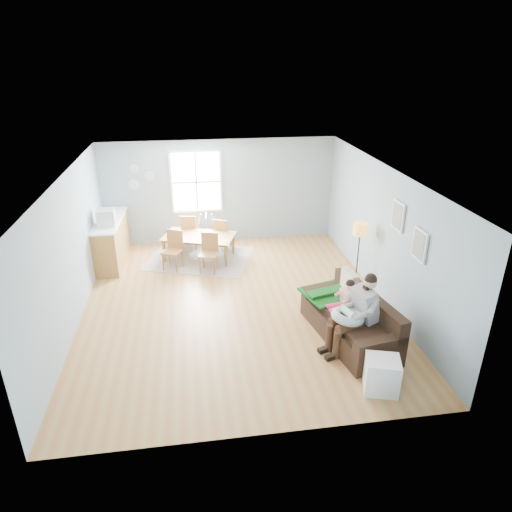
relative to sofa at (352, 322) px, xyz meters
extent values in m
cube|color=#A96E3C|center=(-1.94, 1.46, -0.34)|extent=(8.40, 9.40, 0.08)
cube|color=white|center=(-1.94, 1.46, 2.70)|extent=(8.40, 9.40, 0.60)
cube|color=#87A0B1|center=(-1.94, 6.12, 1.05)|extent=(8.40, 0.08, 3.90)
cube|color=#87A0B1|center=(-1.94, -3.20, 1.05)|extent=(8.40, 0.08, 3.90)
cube|color=#87A0B1|center=(-6.10, 1.46, 1.05)|extent=(0.08, 9.40, 3.90)
cube|color=#87A0B1|center=(2.22, 1.46, 1.05)|extent=(0.08, 9.40, 3.90)
cube|color=white|center=(-2.54, 4.93, 1.35)|extent=(1.32, 0.06, 1.62)
cube|color=white|center=(-2.54, 4.90, 1.35)|extent=(1.20, 0.02, 1.50)
cube|color=white|center=(-2.54, 4.89, 1.35)|extent=(1.20, 0.03, 0.04)
cube|color=white|center=(-2.54, 4.89, 1.35)|extent=(0.04, 0.03, 1.50)
cube|color=white|center=(1.03, -0.04, 1.45)|extent=(0.04, 0.44, 0.54)
cube|color=slate|center=(1.01, -0.04, 1.45)|extent=(0.01, 0.36, 0.46)
cube|color=white|center=(1.03, 0.86, 1.65)|extent=(0.04, 0.44, 0.54)
cube|color=slate|center=(1.01, 0.86, 1.65)|extent=(0.01, 0.36, 0.46)
cylinder|color=#9BB0BB|center=(-4.04, 4.93, 1.75)|extent=(0.24, 0.02, 0.24)
cylinder|color=#9BB0BB|center=(-3.69, 4.93, 1.55)|extent=(0.26, 0.02, 0.26)
cylinder|color=#9BB0BB|center=(-4.09, 4.93, 1.35)|extent=(0.28, 0.02, 0.28)
cube|color=black|center=(-0.06, -0.01, -0.09)|extent=(1.28, 2.24, 0.42)
cube|color=black|center=(0.29, 0.05, 0.34)|extent=(0.59, 2.11, 0.43)
cube|color=black|center=(0.12, -0.95, 0.20)|extent=(0.93, 0.37, 0.16)
cube|color=black|center=(-0.24, 0.93, 0.20)|extent=(0.93, 0.37, 0.16)
cube|color=#12511D|center=(-0.21, 0.68, 0.24)|extent=(1.16, 1.07, 0.04)
cube|color=#B9A88D|center=(0.11, 0.58, 0.47)|extent=(0.19, 0.50, 0.49)
cube|color=gray|center=(0.08, -0.28, 0.52)|extent=(0.47, 0.53, 0.60)
sphere|color=#DEB087|center=(0.14, -0.26, 0.93)|extent=(0.22, 0.22, 0.22)
sphere|color=black|center=(0.14, -0.26, 0.97)|extent=(0.21, 0.21, 0.21)
cylinder|color=#321E12|center=(-0.24, -0.49, 0.24)|extent=(0.49, 0.29, 0.16)
cylinder|color=#321E12|center=(-0.30, -0.27, 0.24)|extent=(0.49, 0.29, 0.16)
cylinder|color=#321E12|center=(-0.45, -0.55, -0.04)|extent=(0.13, 0.13, 0.52)
cylinder|color=#321E12|center=(-0.51, -0.34, -0.04)|extent=(0.13, 0.13, 0.52)
cube|color=black|center=(-0.53, -0.57, -0.26)|extent=(0.26, 0.17, 0.08)
cube|color=black|center=(-0.59, -0.36, -0.26)|extent=(0.26, 0.17, 0.08)
torus|color=silver|center=(-0.23, -0.35, 0.36)|extent=(0.65, 0.64, 0.23)
cylinder|color=white|center=(-0.23, -0.35, 0.43)|extent=(0.21, 0.31, 0.12)
sphere|color=#DEB087|center=(-0.26, -0.19, 0.45)|extent=(0.11, 0.11, 0.11)
cube|color=white|center=(-0.05, 0.20, 0.40)|extent=(0.26, 0.29, 0.35)
sphere|color=#DEB087|center=(-0.02, 0.20, 0.64)|extent=(0.17, 0.17, 0.17)
sphere|color=black|center=(-0.02, 0.20, 0.67)|extent=(0.16, 0.16, 0.16)
cylinder|color=#FA3D78|center=(-0.27, 0.08, 0.24)|extent=(0.30, 0.14, 0.09)
cylinder|color=#FA3D78|center=(-0.29, 0.22, 0.24)|extent=(0.30, 0.14, 0.09)
cylinder|color=#FA3D78|center=(-0.40, 0.06, 0.07)|extent=(0.07, 0.07, 0.29)
cylinder|color=#FA3D78|center=(-0.43, 0.19, 0.07)|extent=(0.07, 0.07, 0.29)
cylinder|color=black|center=(0.75, 1.88, -0.29)|extent=(0.26, 0.26, 0.03)
cylinder|color=black|center=(0.75, 1.88, 0.34)|extent=(0.03, 0.03, 1.28)
cylinder|color=orange|center=(0.75, 1.88, 1.03)|extent=(0.29, 0.29, 0.26)
cube|color=white|center=(-0.03, -1.41, -0.03)|extent=(0.60, 0.56, 0.55)
cube|color=black|center=(-0.24, -1.35, -0.03)|extent=(0.13, 0.37, 0.44)
cube|color=gray|center=(-2.57, 3.81, -0.30)|extent=(2.88, 2.52, 0.01)
imported|color=brown|center=(-2.57, 3.81, 0.00)|extent=(1.91, 1.45, 0.60)
cube|color=brown|center=(-3.20, 3.31, 0.14)|extent=(0.55, 0.55, 0.04)
cube|color=brown|center=(-3.12, 3.48, 0.39)|extent=(0.38, 0.20, 0.46)
cylinder|color=brown|center=(-3.43, 3.23, -0.08)|extent=(0.04, 0.04, 0.45)
cylinder|color=brown|center=(-3.12, 3.09, -0.08)|extent=(0.04, 0.04, 0.45)
cylinder|color=brown|center=(-3.28, 3.53, -0.08)|extent=(0.04, 0.04, 0.45)
cylinder|color=brown|center=(-2.98, 3.39, -0.08)|extent=(0.04, 0.04, 0.45)
cube|color=brown|center=(-2.38, 3.03, 0.14)|extent=(0.51, 0.51, 0.04)
cube|color=brown|center=(-2.32, 3.21, 0.38)|extent=(0.39, 0.15, 0.45)
cylinder|color=brown|center=(-2.58, 2.92, -0.08)|extent=(0.04, 0.04, 0.44)
cylinder|color=brown|center=(-2.26, 2.82, -0.08)|extent=(0.04, 0.04, 0.44)
cylinder|color=brown|center=(-2.49, 3.24, -0.08)|extent=(0.04, 0.04, 0.44)
cylinder|color=brown|center=(-2.17, 3.14, -0.08)|extent=(0.04, 0.04, 0.44)
cube|color=brown|center=(-2.77, 4.59, 0.14)|extent=(0.49, 0.49, 0.04)
cube|color=brown|center=(-2.80, 4.41, 0.39)|extent=(0.39, 0.12, 0.45)
cylinder|color=brown|center=(-2.57, 4.72, -0.08)|extent=(0.04, 0.04, 0.44)
cylinder|color=brown|center=(-2.90, 4.79, -0.08)|extent=(0.04, 0.04, 0.44)
cylinder|color=brown|center=(-2.64, 4.40, -0.08)|extent=(0.04, 0.04, 0.44)
cylinder|color=brown|center=(-2.96, 4.46, -0.08)|extent=(0.04, 0.04, 0.44)
cube|color=brown|center=(-1.94, 4.31, 0.11)|extent=(0.51, 0.51, 0.04)
cube|color=brown|center=(-2.01, 4.15, 0.35)|extent=(0.36, 0.18, 0.43)
cylinder|color=brown|center=(-1.74, 4.40, -0.09)|extent=(0.04, 0.04, 0.42)
cylinder|color=brown|center=(-2.03, 4.52, -0.09)|extent=(0.04, 0.04, 0.42)
cylinder|color=brown|center=(-1.86, 4.11, -0.09)|extent=(0.04, 0.04, 0.42)
cylinder|color=brown|center=(-2.15, 4.23, -0.09)|extent=(0.04, 0.04, 0.42)
cube|color=brown|center=(-4.64, 3.96, 0.22)|extent=(0.59, 1.91, 1.05)
cube|color=white|center=(-4.64, 3.96, 0.76)|extent=(0.64, 1.95, 0.04)
cube|color=#BDBDC2|center=(-4.63, 3.59, 0.96)|extent=(0.41, 0.39, 0.37)
cube|color=black|center=(-4.81, 3.58, 0.96)|extent=(0.04, 0.30, 0.26)
cylinder|color=#BDBDC2|center=(-2.34, 4.56, 0.55)|extent=(0.07, 0.49, 0.04)
ellipsoid|color=beige|center=(-2.34, 4.56, 0.07)|extent=(0.35, 0.35, 0.21)
cylinder|color=#BDBDC2|center=(-2.34, 4.56, 0.31)|extent=(0.01, 0.01, 0.39)
cylinder|color=#BDBDC2|center=(-2.63, 4.31, 0.14)|extent=(0.32, 0.29, 0.85)
cylinder|color=#BDBDC2|center=(-2.09, 4.27, 0.14)|extent=(0.28, 0.34, 0.85)
cylinder|color=#BDBDC2|center=(-2.59, 4.86, 0.14)|extent=(0.28, 0.34, 0.85)
cylinder|color=#BDBDC2|center=(-2.05, 4.81, 0.14)|extent=(0.32, 0.29, 0.85)
camera|label=1|loc=(-2.70, -6.56, 4.39)|focal=32.00mm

